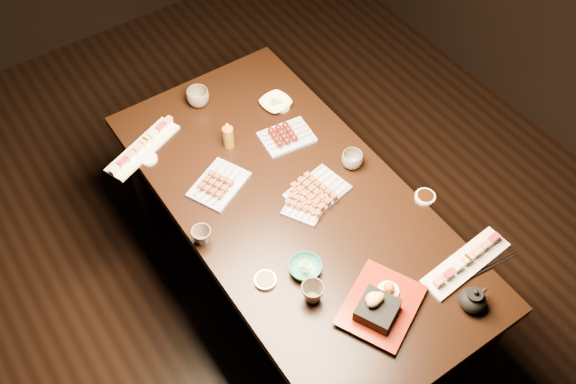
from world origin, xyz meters
The scene contains 23 objects.
ground centered at (0.00, 0.00, 0.00)m, with size 5.00×5.00×0.00m, color black.
dining_table centered at (0.08, 0.03, 0.38)m, with size 0.90×1.80×0.75m, color black.
sushi_platter_near centered at (0.46, -0.58, 0.77)m, with size 0.40×0.11×0.05m, color white, non-canonical shape.
sushi_platter_far centered at (-0.31, 0.66, 0.77)m, with size 0.38×0.11×0.05m, color white, non-canonical shape.
yakitori_plate_center centered at (0.13, 0.00, 0.78)m, with size 0.21×0.15×0.05m, color #828EB6, non-canonical shape.
yakitori_plate_right centered at (0.19, 0.02, 0.78)m, with size 0.24×0.18×0.06m, color #828EB6, non-canonical shape.
yakitori_plate_left centered at (-0.13, 0.29, 0.78)m, with size 0.24×0.18×0.06m, color #828EB6, non-canonical shape.
tsukune_plate centered at (0.26, 0.35, 0.78)m, with size 0.23×0.17×0.06m, color #828EB6, non-canonical shape.
edamame_bowl_green centered at (-0.07, -0.26, 0.77)m, with size 0.13×0.13×0.04m, color #287B63.
edamame_bowl_cream centered at (0.33, 0.55, 0.77)m, with size 0.14×0.14×0.03m, color beige.
tempura_tray centered at (0.07, -0.54, 0.81)m, with size 0.31×0.25×0.11m, color black, non-canonical shape.
teacup_near_left centered at (-0.12, -0.37, 0.79)m, with size 0.09×0.09×0.08m, color brown.
teacup_mid_right centered at (0.40, 0.06, 0.79)m, with size 0.09×0.09×0.07m, color brown.
teacup_far_left centered at (-0.33, 0.08, 0.79)m, with size 0.08×0.08×0.07m, color brown.
teacup_far_right centered at (0.04, 0.77, 0.79)m, with size 0.11×0.11×0.08m, color brown.
teapot centered at (0.35, -0.72, 0.80)m, with size 0.12×0.12×0.10m, color black, non-canonical shape.
condiment_bottle centered at (0.02, 0.46, 0.82)m, with size 0.05×0.05×0.15m, color brown.
sauce_dish_west centered at (-0.22, -0.21, 0.76)m, with size 0.09×0.09×0.02m, color white.
sauce_dish_east centered at (0.35, 0.53, 0.76)m, with size 0.08×0.08×0.01m, color white.
sauce_dish_se centered at (0.55, -0.25, 0.76)m, with size 0.09×0.09×0.02m, color white.
sauce_dish_nw centered at (-0.31, 0.59, 0.76)m, with size 0.08×0.08×0.01m, color white.
chopsticks_near centered at (0.07, -0.63, 0.75)m, with size 0.20×0.02×0.01m, color black, non-canonical shape.
chopsticks_se centered at (0.54, -0.65, 0.75)m, with size 0.24×0.02×0.01m, color black, non-canonical shape.
Camera 1 is at (-0.84, -1.27, 2.89)m, focal length 40.00 mm.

